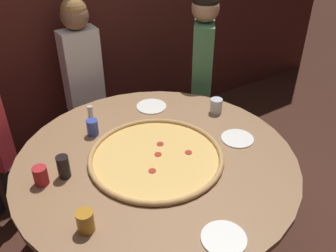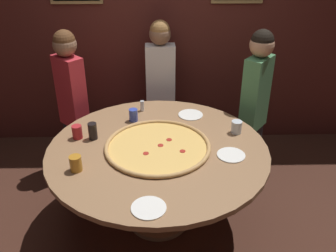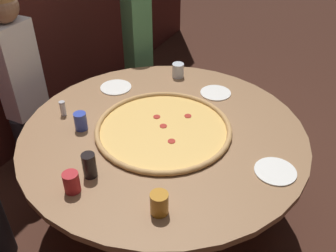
{
  "view_description": "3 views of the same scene",
  "coord_description": "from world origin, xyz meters",
  "views": [
    {
      "loc": [
        -0.92,
        -1.53,
        2.17
      ],
      "look_at": [
        0.1,
        0.01,
        0.94
      ],
      "focal_mm": 40.0,
      "sensor_mm": 36.0,
      "label": 1
    },
    {
      "loc": [
        0.03,
        -2.45,
        2.3
      ],
      "look_at": [
        0.08,
        0.02,
        0.92
      ],
      "focal_mm": 40.0,
      "sensor_mm": 36.0,
      "label": 2
    },
    {
      "loc": [
        -1.6,
        -0.86,
        2.08
      ],
      "look_at": [
        -0.09,
        -0.08,
        0.86
      ],
      "focal_mm": 40.0,
      "sensor_mm": 36.0,
      "label": 3
    }
  ],
  "objects": [
    {
      "name": "white_plate_beside_cup",
      "position": [
        0.55,
        -0.12,
        0.74
      ],
      "size": [
        0.21,
        0.21,
        0.01
      ],
      "primitive_type": "cylinder",
      "color": "white",
      "rests_on": "dining_table"
    },
    {
      "name": "diner_centre_back",
      "position": [
        0.03,
        1.18,
        0.82
      ],
      "size": [
        0.36,
        0.22,
        1.44
      ],
      "rotation": [
        0.0,
        0.0,
        -3.12
      ],
      "color": "#232328",
      "rests_on": "ground_plane"
    },
    {
      "name": "white_plate_near_front",
      "position": [
        -0.05,
        -0.69,
        0.74
      ],
      "size": [
        0.22,
        0.22,
        0.01
      ],
      "primitive_type": "cylinder",
      "color": "white",
      "rests_on": "dining_table"
    },
    {
      "name": "drink_cup_far_right",
      "position": [
        -0.65,
        0.16,
        0.8
      ],
      "size": [
        0.08,
        0.08,
        0.11
      ],
      "primitive_type": "cylinder",
      "color": "#B22328",
      "rests_on": "dining_table"
    },
    {
      "name": "ground_plane",
      "position": [
        0.0,
        0.0,
        0.0
      ],
      "size": [
        24.0,
        24.0,
        0.0
      ],
      "primitive_type": "plane",
      "color": "#422319"
    },
    {
      "name": "white_plate_right_side",
      "position": [
        0.3,
        0.54,
        0.74
      ],
      "size": [
        0.22,
        0.22,
        0.01
      ],
      "primitive_type": "cylinder",
      "color": "white",
      "rests_on": "dining_table"
    },
    {
      "name": "diner_far_left",
      "position": [
        -0.83,
        0.84,
        0.82
      ],
      "size": [
        0.35,
        0.35,
        1.44
      ],
      "rotation": [
        0.0,
        0.0,
        2.36
      ],
      "color": "#232328",
      "rests_on": "ground_plane"
    },
    {
      "name": "diner_side_right",
      "position": [
        0.92,
        0.74,
        0.83
      ],
      "size": [
        0.33,
        0.37,
        1.46
      ],
      "rotation": [
        0.0,
        0.0,
        -2.25
      ],
      "color": "#232328",
      "rests_on": "ground_plane"
    },
    {
      "name": "back_wall",
      "position": [
        0.0,
        1.46,
        1.3
      ],
      "size": [
        6.4,
        0.08,
        2.6
      ],
      "color": "#4C1E19",
      "rests_on": "ground_plane"
    },
    {
      "name": "drink_cup_front_edge",
      "position": [
        -0.57,
        -0.28,
        0.8
      ],
      "size": [
        0.09,
        0.09,
        0.11
      ],
      "primitive_type": "cylinder",
      "color": "#BC7A23",
      "rests_on": "dining_table"
    },
    {
      "name": "condiment_shaker",
      "position": [
        -0.14,
        0.64,
        0.79
      ],
      "size": [
        0.04,
        0.04,
        0.1
      ],
      "color": "silver",
      "rests_on": "dining_table"
    },
    {
      "name": "drink_cup_near_right",
      "position": [
        -0.52,
        0.15,
        0.81
      ],
      "size": [
        0.07,
        0.07,
        0.14
      ],
      "primitive_type": "cylinder",
      "color": "black",
      "rests_on": "dining_table"
    },
    {
      "name": "drink_cup_near_left",
      "position": [
        0.65,
        0.22,
        0.79
      ],
      "size": [
        0.09,
        0.09,
        0.11
      ],
      "primitive_type": "cylinder",
      "color": "silver",
      "rests_on": "dining_table"
    },
    {
      "name": "drink_cup_centre_back",
      "position": [
        -0.21,
        0.45,
        0.8
      ],
      "size": [
        0.08,
        0.08,
        0.11
      ],
      "primitive_type": "cylinder",
      "color": "#384CB7",
      "rests_on": "dining_table"
    },
    {
      "name": "giant_pizza",
      "position": [
        -0.0,
        -0.0,
        0.75
      ],
      "size": [
        0.83,
        0.83,
        0.03
      ],
      "color": "#EAB75B",
      "rests_on": "dining_table"
    },
    {
      "name": "dining_table",
      "position": [
        0.0,
        0.0,
        0.62
      ],
      "size": [
        1.72,
        1.72,
        0.74
      ],
      "color": "#936B47",
      "rests_on": "ground_plane"
    }
  ]
}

